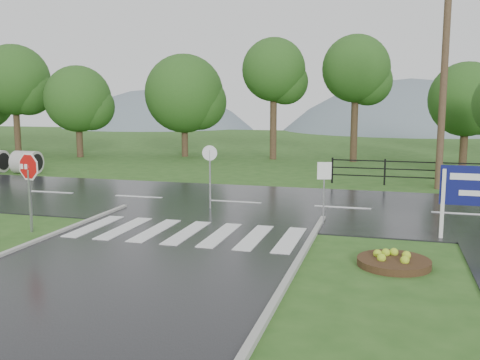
% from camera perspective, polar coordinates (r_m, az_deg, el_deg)
% --- Properties ---
extents(ground, '(120.00, 120.00, 0.00)m').
position_cam_1_polar(ground, '(11.26, -15.10, -11.69)').
color(ground, '#2A541C').
rests_on(ground, ground).
extents(main_road, '(90.00, 8.00, 0.04)m').
position_cam_1_polar(main_road, '(20.19, -0.51, -2.46)').
color(main_road, black).
rests_on(main_road, ground).
extents(crosswalk, '(6.50, 2.80, 0.02)m').
position_cam_1_polar(crosswalk, '(15.55, -5.66, -5.59)').
color(crosswalk, silver).
rests_on(crosswalk, ground).
extents(fence_west, '(9.58, 0.08, 1.20)m').
position_cam_1_polar(fence_west, '(25.34, 20.57, 0.88)').
color(fence_west, black).
rests_on(fence_west, ground).
extents(hills, '(102.00, 48.00, 48.00)m').
position_cam_1_polar(hills, '(76.56, 13.68, -6.45)').
color(hills, slate).
rests_on(hills, ground).
extents(treeline, '(83.20, 5.20, 10.00)m').
position_cam_1_polar(treeline, '(33.57, 7.80, 1.83)').
color(treeline, '#1F4A17').
rests_on(treeline, ground).
extents(stop_sign, '(1.08, 0.28, 2.49)m').
position_cam_1_polar(stop_sign, '(16.62, -21.62, 0.68)').
color(stop_sign, '#939399').
rests_on(stop_sign, ground).
extents(flower_bed, '(1.69, 1.69, 0.34)m').
position_cam_1_polar(flower_bed, '(13.10, 16.09, -8.28)').
color(flower_bed, '#332111').
rests_on(flower_bed, ground).
extents(reg_sign_small, '(0.43, 0.14, 1.97)m').
position_cam_1_polar(reg_sign_small, '(16.61, 8.97, -0.00)').
color(reg_sign_small, '#939399').
rests_on(reg_sign_small, ground).
extents(reg_sign_round, '(0.53, 0.09, 2.28)m').
position_cam_1_polar(reg_sign_round, '(18.74, -3.23, 1.14)').
color(reg_sign_round, '#939399').
rests_on(reg_sign_round, ground).
extents(utility_pole_east, '(1.58, 0.47, 9.02)m').
position_cam_1_polar(utility_pole_east, '(24.65, 20.90, 9.68)').
color(utility_pole_east, '#473523').
rests_on(utility_pole_east, ground).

